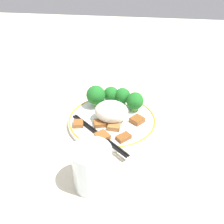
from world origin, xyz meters
TOP-DOWN VIEW (x-y plane):
  - ground_plane at (0.00, 0.00)m, footprint 3.00×3.00m
  - plate at (0.00, 0.00)m, footprint 0.24×0.24m
  - rice_mound at (-0.00, -0.01)m, footprint 0.09×0.07m
  - broccoli_back_left at (0.06, 0.05)m, footprint 0.05×0.05m
  - broccoli_back_center at (0.02, 0.07)m, footprint 0.05×0.05m
  - broccoli_back_right at (-0.02, 0.08)m, footprint 0.04×0.04m
  - broccoli_mid_left at (-0.06, 0.05)m, footprint 0.05×0.05m
  - meat_near_front at (-0.02, 0.02)m, footprint 0.03×0.02m
  - meat_near_left at (0.07, -0.01)m, footprint 0.04×0.04m
  - meat_near_right at (0.01, -0.05)m, footprint 0.03×0.02m
  - meat_near_back at (-0.01, -0.08)m, footprint 0.04×0.04m
  - meat_on_rice_edge at (-0.02, -0.03)m, footprint 0.04×0.04m
  - meat_mid_left at (-0.08, -0.05)m, footprint 0.03×0.03m
  - meat_mid_right at (0.04, -0.08)m, footprint 0.04×0.04m
  - chopsticks at (-0.02, -0.07)m, footprint 0.17×0.14m
  - drinking_glass at (-0.00, -0.20)m, footprint 0.07×0.07m

SIDE VIEW (x-z plane):
  - ground_plane at x=0.00m, z-range 0.00..0.00m
  - plate at x=0.00m, z-range 0.00..0.02m
  - chopsticks at x=-0.02m, z-range 0.01..0.02m
  - meat_mid_right at x=0.04m, z-range 0.01..0.02m
  - meat_near_front at x=-0.02m, z-range 0.01..0.02m
  - meat_on_rice_edge at x=-0.02m, z-range 0.01..0.03m
  - meat_mid_left at x=-0.08m, z-range 0.01..0.03m
  - meat_near_back at x=-0.01m, z-range 0.01..0.03m
  - meat_near_right at x=0.01m, z-range 0.01..0.03m
  - meat_near_left at x=0.07m, z-range 0.01..0.03m
  - rice_mound at x=0.00m, z-range 0.01..0.07m
  - broccoli_back_center at x=0.02m, z-range 0.02..0.07m
  - broccoli_back_left at x=0.06m, z-range 0.02..0.07m
  - broccoli_back_right at x=-0.02m, z-range 0.02..0.07m
  - drinking_glass at x=0.00m, z-range 0.00..0.09m
  - broccoli_mid_left at x=-0.06m, z-range 0.02..0.08m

